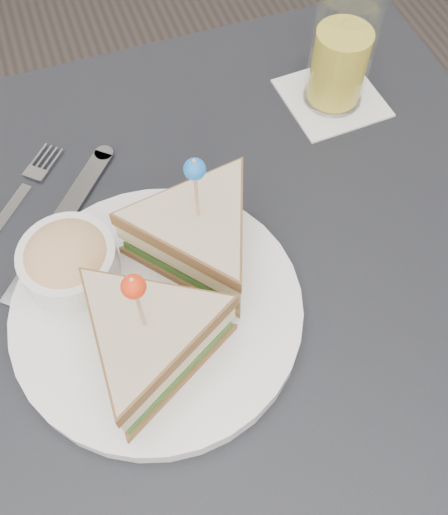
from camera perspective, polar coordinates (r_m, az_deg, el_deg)
The scene contains 6 objects.
ground_plane at distance 1.31m, azimuth -0.28°, elevation -18.55°, with size 3.50×3.50×0.00m, color #3F3833.
table at distance 0.67m, azimuth -0.52°, elevation -6.44°, with size 0.80×0.80×0.75m.
plate_meal at distance 0.55m, azimuth -6.34°, elevation -3.09°, with size 0.33×0.31×0.17m.
cutlery_fork at distance 0.71m, azimuth -19.69°, elevation 5.73°, with size 0.13×0.15×0.01m.
cutlery_knife at distance 0.67m, azimuth -16.26°, elevation 2.94°, with size 0.16×0.19×0.01m.
drink_set at distance 0.74m, azimuth 11.52°, elevation 19.00°, with size 0.13×0.13×0.15m.
Camera 1 is at (-0.09, -0.26, 1.29)m, focal length 40.00 mm.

